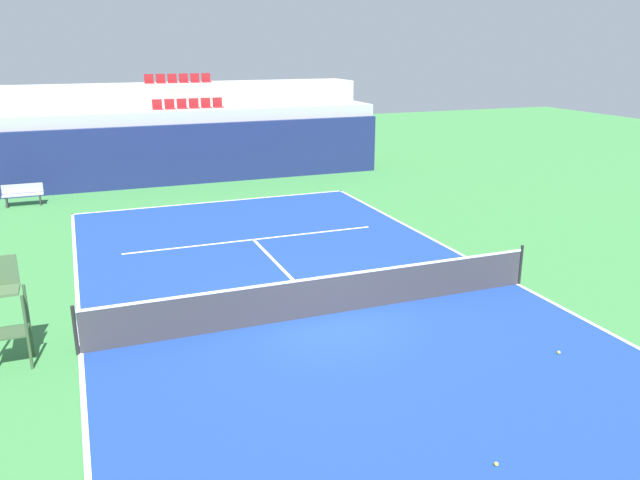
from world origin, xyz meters
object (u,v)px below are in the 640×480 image
tennis_ball_1 (496,464)px  player_bench (23,193)px  umpire_chair (6,309)px  tennis_net (327,295)px  tennis_ball_0 (559,352)px

tennis_ball_1 → player_bench: bearing=110.3°
umpire_chair → tennis_ball_1: size_ratio=33.33×
player_bench → tennis_ball_1: size_ratio=22.73×
tennis_net → tennis_ball_1: size_ratio=167.88×
tennis_net → umpire_chair: size_ratio=5.04×
tennis_ball_1 → tennis_net: bearing=92.8°
tennis_ball_1 → tennis_ball_0: bearing=36.9°
umpire_chair → tennis_ball_0: (10.41, -3.63, -1.14)m
umpire_chair → player_bench: bearing=92.0°
umpire_chair → player_bench: size_ratio=1.47×
tennis_ball_0 → tennis_ball_1: bearing=-143.1°
tennis_net → umpire_chair: umpire_chair is taller
umpire_chair → tennis_ball_1: 9.41m
umpire_chair → tennis_ball_0: umpire_chair is taller
tennis_net → tennis_ball_1: bearing=-87.2°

